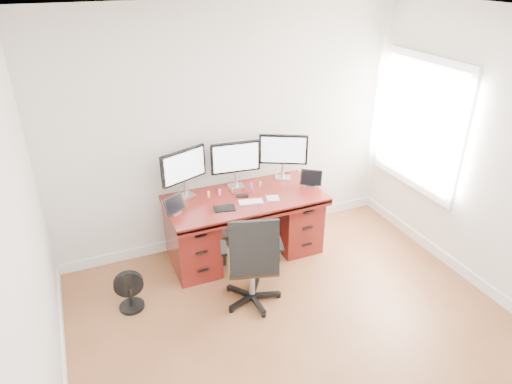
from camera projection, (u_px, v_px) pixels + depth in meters
name	position (u px, v px, depth m)	size (l,w,h in m)	color
ground	(327.00, 370.00, 3.77)	(4.50, 4.50, 0.00)	brown
back_wall	(229.00, 131.00, 4.99)	(4.00, 0.10, 2.70)	silver
desk	(244.00, 223.00, 5.08)	(1.70, 0.80, 0.75)	#5F1613
office_chair	(252.00, 275.00, 4.36)	(0.67, 0.67, 1.02)	black
floor_fan	(130.00, 291.00, 4.36)	(0.28, 0.24, 0.41)	black
monitor_left	(184.00, 167.00, 4.76)	(0.52, 0.24, 0.53)	silver
monitor_center	(236.00, 159.00, 4.96)	(0.55, 0.16, 0.53)	silver
monitor_right	(283.00, 151.00, 5.17)	(0.50, 0.28, 0.53)	silver
tablet_left	(175.00, 206.00, 4.55)	(0.24, 0.18, 0.19)	silver
tablet_right	(312.00, 179.00, 5.09)	(0.23, 0.19, 0.19)	silver
keyboard	(251.00, 202.00, 4.78)	(0.25, 0.11, 0.01)	white
trackpad	(273.00, 198.00, 4.86)	(0.13, 0.13, 0.01)	#BBBDC2
drawing_tablet	(224.00, 208.00, 4.66)	(0.22, 0.14, 0.01)	black
phone	(242.00, 196.00, 4.91)	(0.13, 0.07, 0.01)	black
figurine_orange	(208.00, 194.00, 4.88)	(0.03, 0.03, 0.07)	#F4B947
figurine_pink	(220.00, 191.00, 4.92)	(0.03, 0.03, 0.07)	pink
figurine_brown	(232.00, 189.00, 4.97)	(0.03, 0.03, 0.07)	#8C5748
figurine_purple	(251.00, 185.00, 5.05)	(0.03, 0.03, 0.07)	#8E57D6
figurine_yellow	(260.00, 184.00, 5.09)	(0.03, 0.03, 0.07)	#D3C452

